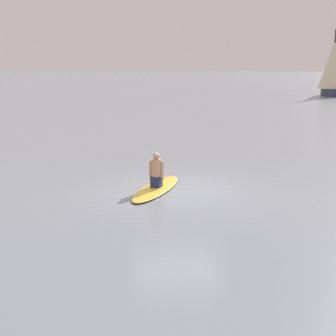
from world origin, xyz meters
The scene contains 4 objects.
ground_plane centered at (0.00, 0.00, 0.00)m, with size 400.00×400.00×0.00m, color gray.
surfboard centered at (-0.56, 0.14, 0.04)m, with size 3.14×0.77×0.09m, color gold.
person_paddler centered at (-0.56, 0.14, 0.53)m, with size 0.42×0.40×0.97m.
sailboat_center_horizon centered at (21.26, 38.91, 3.30)m, with size 3.59×4.71×7.03m.
Camera 1 is at (-1.39, -13.02, 3.46)m, focal length 51.97 mm.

